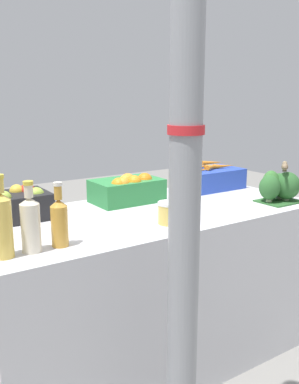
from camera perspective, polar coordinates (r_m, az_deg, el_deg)
ground_plane at (r=2.55m, az=0.00°, el=-20.98°), size 10.00×10.00×0.00m
market_table at (r=2.35m, az=0.00°, el=-12.45°), size 1.78×0.80×0.84m
support_pole at (r=1.39m, az=4.80°, el=3.48°), size 0.12×0.12×2.38m
apple_crate at (r=2.13m, az=-18.39°, el=-1.69°), size 0.38×0.24×0.16m
orange_crate at (r=2.37m, az=-2.96°, el=0.41°), size 0.38×0.24×0.16m
carrot_crate at (r=2.75m, az=8.29°, el=1.87°), size 0.38×0.25×0.16m
broccoli_pile at (r=2.48m, az=16.81°, el=0.71°), size 0.24×0.18×0.18m
juice_bottle_golden at (r=1.63m, az=-19.08°, el=-3.96°), size 0.07×0.07×0.31m
juice_bottle_cloudy at (r=1.66m, az=-15.59°, el=-3.98°), size 0.07×0.07×0.27m
juice_bottle_amber at (r=1.70m, az=-11.93°, el=-3.76°), size 0.07×0.07×0.26m
pickle_jar at (r=1.97m, az=2.66°, el=-2.78°), size 0.11×0.11×0.10m
sparrow_bird at (r=2.45m, az=17.59°, el=3.28°), size 0.11×0.10×0.05m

